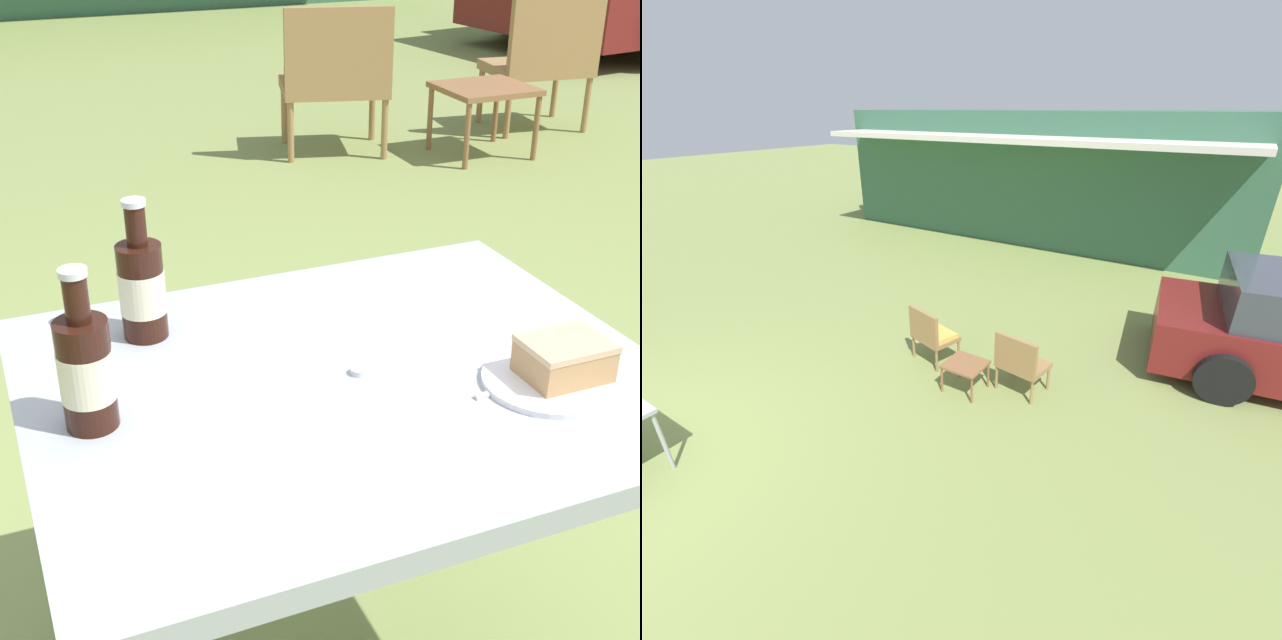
# 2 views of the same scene
# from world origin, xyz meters

# --- Properties ---
(cabin_building) EXTENTS (10.54, 5.25, 3.13)m
(cabin_building) POSITION_xyz_m (-0.12, 11.11, 1.58)
(cabin_building) COLOR #38664C
(cabin_building) RESTS_ON ground_plane
(wicker_chair_cushioned) EXTENTS (0.67, 0.58, 0.81)m
(wicker_chair_cushioned) POSITION_xyz_m (1.45, 3.38, 0.44)
(wicker_chair_cushioned) COLOR #9E7547
(wicker_chair_cushioned) RESTS_ON ground_plane
(wicker_chair_plain) EXTENTS (0.62, 0.52, 0.81)m
(wicker_chair_plain) POSITION_xyz_m (2.79, 3.36, 0.45)
(wicker_chair_plain) COLOR #9E7547
(wicker_chair_plain) RESTS_ON ground_plane
(garden_side_table) EXTENTS (0.48, 0.45, 0.38)m
(garden_side_table) POSITION_xyz_m (2.20, 3.05, 0.34)
(garden_side_table) COLOR brown
(garden_side_table) RESTS_ON ground_plane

